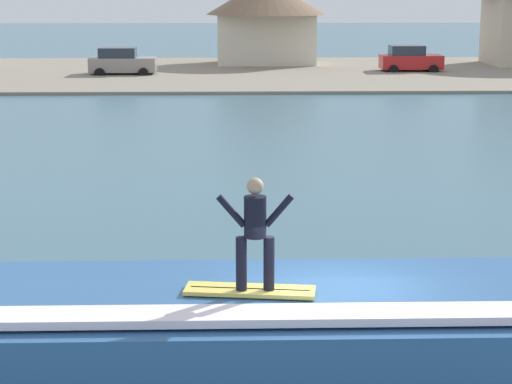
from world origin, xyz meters
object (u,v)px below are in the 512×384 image
(wave_crest, at_px, (266,334))
(surfer, at_px, (255,228))
(car_near_shore, at_px, (122,62))
(car_far_shore, at_px, (410,59))
(surfboard, at_px, (250,290))
(house_small_cottage, at_px, (266,14))

(wave_crest, relative_size, surfer, 5.68)
(wave_crest, height_order, surfer, surfer)
(car_near_shore, distance_m, car_far_shore, 19.00)
(surfboard, distance_m, surfer, 0.96)
(car_far_shore, distance_m, house_small_cottage, 11.44)
(wave_crest, distance_m, surfboard, 0.91)
(surfboard, distance_m, car_near_shore, 47.77)
(surfboard, distance_m, house_small_cottage, 54.88)
(wave_crest, relative_size, car_near_shore, 2.22)
(car_near_shore, bearing_deg, house_small_cottage, 38.26)
(surfboard, height_order, house_small_cottage, house_small_cottage)
(surfboard, relative_size, house_small_cottage, 0.23)
(car_far_shore, bearing_deg, wave_crest, -103.35)
(car_near_shore, xyz_separation_m, house_small_cottage, (9.58, 7.55, 2.80))
(car_near_shore, relative_size, house_small_cottage, 0.49)
(surfboard, relative_size, surfer, 1.17)
(house_small_cottage, bearing_deg, wave_crest, -92.26)
(surfboard, height_order, car_far_shore, car_far_shore)
(wave_crest, xyz_separation_m, car_far_shore, (11.51, 48.50, 0.25))
(surfboard, xyz_separation_m, car_near_shore, (-7.18, 47.23, -0.55))
(surfer, bearing_deg, wave_crest, 66.90)
(surfboard, distance_m, car_far_shore, 50.23)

